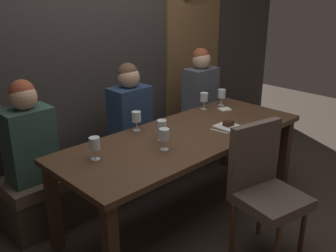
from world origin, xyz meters
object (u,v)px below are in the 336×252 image
(diner_redhead, at_px, (28,134))
(diner_far_end, at_px, (200,86))
(banquette_bench, at_px, (133,164))
(wine_glass_far_left, at_px, (222,94))
(chair_near_side, at_px, (264,183))
(wine_glass_far_right, at_px, (204,98))
(dessert_plate, at_px, (228,125))
(fork_on_table, at_px, (219,131))
(wine_glass_end_right, at_px, (164,135))
(wine_glass_near_left, at_px, (162,126))
(diner_bearded, at_px, (130,108))
(wine_glass_center_front, at_px, (136,117))
(dining_table, at_px, (185,144))
(wine_glass_center_back, at_px, (95,144))

(diner_redhead, xyz_separation_m, diner_far_end, (2.00, 0.03, 0.00))
(banquette_bench, xyz_separation_m, wine_glass_far_left, (0.84, -0.41, 0.63))
(chair_near_side, relative_size, wine_glass_far_right, 5.98)
(dessert_plate, xyz_separation_m, fork_on_table, (-0.14, -0.02, -0.01))
(fork_on_table, bearing_deg, diner_far_end, 40.00)
(diner_redhead, height_order, wine_glass_end_right, diner_redhead)
(fork_on_table, bearing_deg, wine_glass_far_left, 28.06)
(wine_glass_near_left, bearing_deg, dessert_plate, -16.48)
(chair_near_side, distance_m, wine_glass_far_left, 1.32)
(wine_glass_far_right, bearing_deg, wine_glass_end_right, -155.42)
(diner_redhead, relative_size, wine_glass_far_left, 4.85)
(chair_near_side, distance_m, diner_far_end, 1.74)
(chair_near_side, distance_m, diner_bearded, 1.42)
(fork_on_table, bearing_deg, diner_bearded, 99.40)
(wine_glass_center_front, bearing_deg, wine_glass_far_left, -2.79)
(dining_table, xyz_separation_m, wine_glass_far_right, (0.62, 0.34, 0.20))
(chair_near_side, xyz_separation_m, diner_redhead, (-1.05, 1.41, 0.27))
(wine_glass_end_right, xyz_separation_m, fork_on_table, (0.58, -0.06, -0.11))
(diner_redhead, relative_size, wine_glass_far_right, 4.85)
(fork_on_table, bearing_deg, wine_glass_center_front, 124.13)
(diner_redhead, bearing_deg, wine_glass_far_left, -11.94)
(dining_table, distance_m, banquette_bench, 0.82)
(banquette_bench, relative_size, diner_bearded, 3.19)
(diner_redhead, relative_size, diner_far_end, 1.00)
(diner_far_end, distance_m, fork_on_table, 1.15)
(dining_table, distance_m, wine_glass_near_left, 0.31)
(dining_table, distance_m, diner_bearded, 0.70)
(diner_redhead, xyz_separation_m, wine_glass_near_left, (0.78, -0.64, 0.03))
(diner_bearded, distance_m, wine_glass_far_left, 0.95)
(wine_glass_end_right, height_order, fork_on_table, wine_glass_end_right)
(wine_glass_end_right, bearing_deg, wine_glass_far_right, 24.58)
(dining_table, relative_size, chair_near_side, 2.24)
(diner_redhead, bearing_deg, wine_glass_far_right, -12.10)
(wine_glass_far_left, height_order, dessert_plate, wine_glass_far_left)
(chair_near_side, relative_size, wine_glass_far_left, 5.98)
(diner_bearded, relative_size, wine_glass_near_left, 4.78)
(dining_table, distance_m, diner_far_end, 1.24)
(banquette_bench, relative_size, dessert_plate, 13.16)
(wine_glass_far_right, xyz_separation_m, fork_on_table, (-0.37, -0.49, -0.11))
(diner_bearded, distance_m, fork_on_table, 0.88)
(chair_near_side, height_order, wine_glass_near_left, chair_near_side)
(diner_far_end, bearing_deg, diner_redhead, -179.19)
(fork_on_table, bearing_deg, wine_glass_center_back, 156.42)
(diner_bearded, height_order, wine_glass_end_right, diner_bearded)
(banquette_bench, relative_size, wine_glass_far_right, 15.24)
(wine_glass_far_right, relative_size, dessert_plate, 0.86)
(wine_glass_near_left, bearing_deg, diner_far_end, 28.61)
(dessert_plate, bearing_deg, chair_near_side, -119.93)
(diner_redhead, height_order, fork_on_table, diner_redhead)
(diner_far_end, relative_size, wine_glass_far_left, 4.87)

